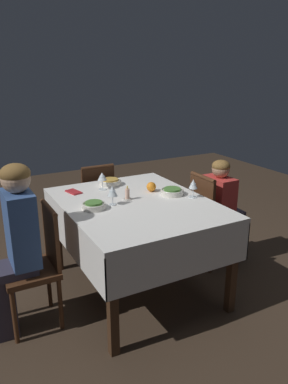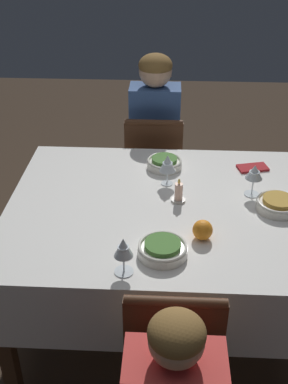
% 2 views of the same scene
% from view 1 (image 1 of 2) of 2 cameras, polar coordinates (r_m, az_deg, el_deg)
% --- Properties ---
extents(ground_plane, '(8.00, 8.00, 0.00)m').
position_cam_1_polar(ground_plane, '(3.29, -1.18, -14.34)').
color(ground_plane, '#3D2D21').
extents(dining_table, '(1.38, 1.11, 0.78)m').
position_cam_1_polar(dining_table, '(2.98, -1.27, -3.23)').
color(dining_table, white).
rests_on(dining_table, ground_plane).
extents(chair_north, '(0.36, 0.37, 0.89)m').
position_cam_1_polar(chair_north, '(2.77, -15.77, -10.09)').
color(chair_north, '#472816').
rests_on(chair_north, ground_plane).
extents(chair_south, '(0.36, 0.37, 0.89)m').
position_cam_1_polar(chair_south, '(3.51, 10.02, -3.53)').
color(chair_south, '#472816').
rests_on(chair_south, ground_plane).
extents(chair_east, '(0.37, 0.36, 0.89)m').
position_cam_1_polar(chair_east, '(3.86, -7.42, -1.37)').
color(chair_east, '#472816').
rests_on(chair_east, ground_plane).
extents(person_adult_denim, '(0.30, 0.34, 1.20)m').
position_cam_1_polar(person_adult_denim, '(2.67, -19.06, -6.98)').
color(person_adult_denim, '#383342').
rests_on(person_adult_denim, ground_plane).
extents(person_child_red, '(0.30, 0.33, 1.00)m').
position_cam_1_polar(person_child_red, '(3.58, 12.03, -2.15)').
color(person_child_red, '#383342').
rests_on(person_child_red, ground_plane).
extents(bowl_north, '(0.18, 0.18, 0.06)m').
position_cam_1_polar(bowl_north, '(2.81, -7.66, -2.03)').
color(bowl_north, silver).
rests_on(bowl_north, dining_table).
extents(wine_glass_north, '(0.08, 0.08, 0.15)m').
position_cam_1_polar(wine_glass_north, '(2.86, -4.84, 0.10)').
color(wine_glass_north, white).
rests_on(wine_glass_north, dining_table).
extents(bowl_south, '(0.19, 0.19, 0.06)m').
position_cam_1_polar(bowl_south, '(3.11, 4.33, 0.09)').
color(bowl_south, silver).
rests_on(bowl_south, dining_table).
extents(wine_glass_south, '(0.07, 0.07, 0.15)m').
position_cam_1_polar(wine_glass_south, '(3.04, 7.52, 1.12)').
color(wine_glass_south, white).
rests_on(wine_glass_south, dining_table).
extents(bowl_east, '(0.19, 0.19, 0.06)m').
position_cam_1_polar(bowl_east, '(3.38, -5.13, 1.55)').
color(bowl_east, silver).
rests_on(bowl_east, dining_table).
extents(wine_glass_east, '(0.08, 0.08, 0.15)m').
position_cam_1_polar(wine_glass_east, '(3.23, -6.40, 2.29)').
color(wine_glass_east, white).
rests_on(wine_glass_east, dining_table).
extents(candle_centerpiece, '(0.06, 0.06, 0.12)m').
position_cam_1_polar(candle_centerpiece, '(2.99, -2.55, -0.45)').
color(candle_centerpiece, beige).
rests_on(candle_centerpiece, dining_table).
extents(orange_fruit, '(0.08, 0.08, 0.08)m').
position_cam_1_polar(orange_fruit, '(3.18, 1.12, 0.80)').
color(orange_fruit, orange).
rests_on(orange_fruit, dining_table).
extents(napkin_red_folded, '(0.16, 0.12, 0.01)m').
position_cam_1_polar(napkin_red_folded, '(3.22, -10.67, 0.02)').
color(napkin_red_folded, '#AD2328').
rests_on(napkin_red_folded, dining_table).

